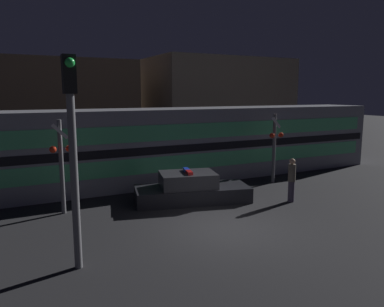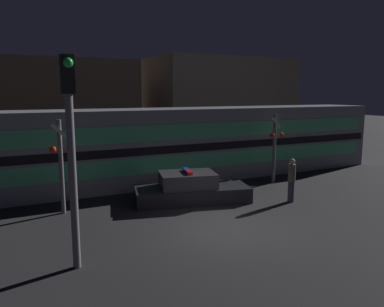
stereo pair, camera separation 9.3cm
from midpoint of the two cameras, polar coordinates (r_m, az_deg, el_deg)
name	(u,v)px [view 2 (the right image)]	position (r m, az deg, el deg)	size (l,w,h in m)	color
ground_plane	(224,229)	(12.47, 5.09, -11.33)	(120.00, 120.00, 0.00)	black
train	(192,143)	(19.23, 0.17, 1.54)	(21.97, 2.91, 3.62)	gray
police_car	(191,190)	(15.28, -0.03, -5.54)	(4.89, 2.85, 1.32)	black
pedestrian	(291,180)	(15.63, 15.08, -3.89)	(0.30, 0.30, 1.78)	#3F384C
crossing_signal_near	(275,145)	(18.60, 12.65, 1.31)	(0.79, 0.36, 3.38)	slate
crossing_signal_far	(61,162)	(14.23, -19.15, -1.21)	(0.79, 0.36, 3.44)	slate
traffic_light_corner	(71,144)	(9.42, -17.69, 1.39)	(0.30, 0.46, 5.25)	slate
building_left	(58,110)	(26.80, -19.70, 6.24)	(9.62, 6.60, 6.49)	brown
building_center	(218,105)	(29.78, 4.03, 7.45)	(10.60, 6.53, 6.97)	#726656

